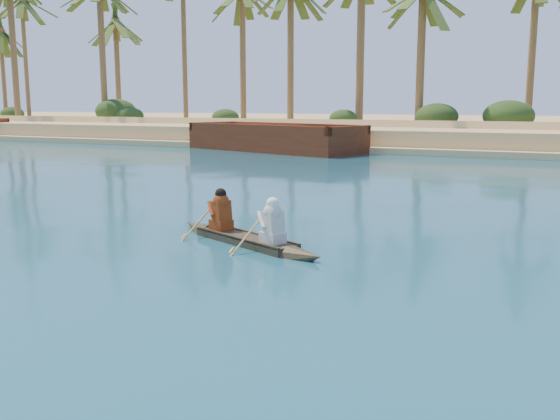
% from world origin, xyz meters
% --- Properties ---
extents(ground, '(160.00, 160.00, 0.00)m').
position_xyz_m(ground, '(0.00, 0.00, 0.00)').
color(ground, navy).
rests_on(ground, ground).
extents(sandy_embankment, '(150.00, 51.00, 1.50)m').
position_xyz_m(sandy_embankment, '(0.00, 46.89, 0.53)').
color(sandy_embankment, tan).
rests_on(sandy_embankment, ground).
extents(palm_grove, '(110.00, 14.00, 16.00)m').
position_xyz_m(palm_grove, '(0.00, 35.00, 8.00)').
color(palm_grove, '#36501C').
rests_on(palm_grove, ground).
extents(shrub_cluster, '(100.00, 6.00, 2.40)m').
position_xyz_m(shrub_cluster, '(0.00, 31.50, 1.20)').
color(shrub_cluster, '#1A3A15').
rests_on(shrub_cluster, ground).
extents(canoe, '(4.33, 2.33, 1.23)m').
position_xyz_m(canoe, '(7.10, -1.18, 0.24)').
color(canoe, '#3C3221').
rests_on(canoe, ground).
extents(barge_mid, '(12.14, 7.17, 1.92)m').
position_xyz_m(barge_mid, '(-3.49, 22.00, 0.67)').
color(barge_mid, maroon).
rests_on(barge_mid, ground).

